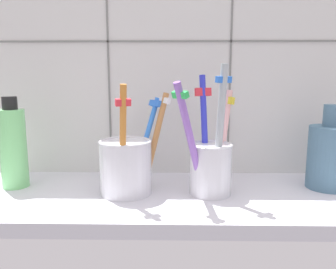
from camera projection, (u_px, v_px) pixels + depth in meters
The scene contains 6 objects.
counter_slab at pixel (168, 199), 50.03cm from camera, with size 64.00×22.00×2.00cm, color silver.
tile_wall_back at pixel (169, 60), 58.24cm from camera, with size 64.00×2.20×45.00cm.
toothbrush_cup_left at pixel (127, 164), 49.03cm from camera, with size 10.70×10.66×16.51cm.
toothbrush_cup_right at pixel (210, 161), 48.61cm from camera, with size 9.72×9.67×19.20cm.
ceramic_vase at pixel (329, 155), 51.41cm from camera, with size 6.41×6.41×13.26cm.
soap_bottle at pixel (13, 147), 51.84cm from camera, with size 4.11×4.11×14.44cm.
Camera 1 is at (0.93, -47.65, 19.15)cm, focal length 35.10 mm.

